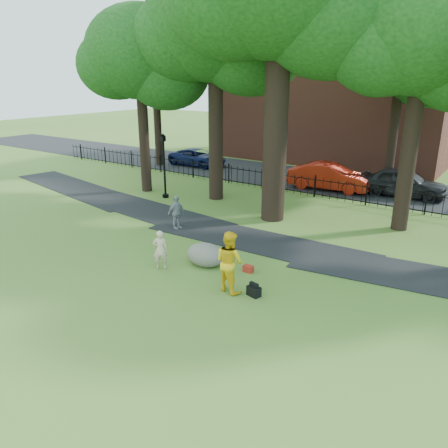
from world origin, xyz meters
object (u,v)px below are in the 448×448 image
Objects in this scene: red_sedan at (330,177)px; man at (229,262)px; lamppost at (164,167)px; boulder at (205,253)px; woman at (160,250)px.

man is at bearing -175.86° from red_sedan.
red_sedan is at bearing -68.40° from man.
red_sedan is (7.05, 7.12, -0.98)m from lamppost.
man is at bearing -32.71° from boulder.
red_sedan reaches higher than woman.
boulder is (-1.90, 1.22, -0.59)m from man.
boulder is 13.37m from red_sedan.
lamppost is at bearing -87.31° from woman.
boulder is 0.30× the size of red_sedan.
man is 1.37× the size of boulder.
man is at bearing -25.07° from lamppost.
lamppost is 0.74× the size of red_sedan.
boulder is (1.12, 1.21, -0.29)m from woman.
woman is 1.68m from boulder.
man is 2.33m from boulder.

